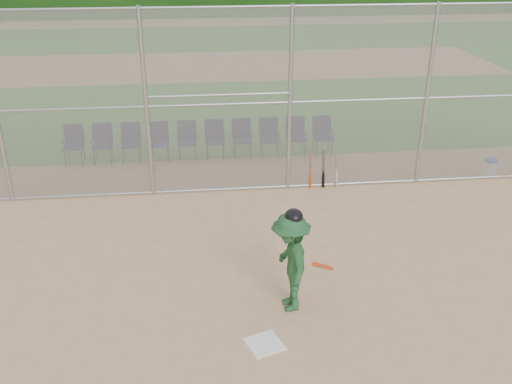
{
  "coord_description": "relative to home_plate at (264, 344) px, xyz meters",
  "views": [
    {
      "loc": [
        -1.01,
        -6.59,
        5.32
      ],
      "look_at": [
        0.0,
        2.5,
        1.1
      ],
      "focal_mm": 40.0,
      "sensor_mm": 36.0,
      "label": 1
    }
  ],
  "objects": [
    {
      "name": "ground",
      "position": [
        0.18,
        0.25,
        -0.01
      ],
      "size": [
        100.0,
        100.0,
        0.0
      ],
      "primitive_type": "plane",
      "color": "tan",
      "rests_on": "ground"
    },
    {
      "name": "grass_strip",
      "position": [
        0.18,
        18.25,
        -0.0
      ],
      "size": [
        100.0,
        100.0,
        0.0
      ],
      "primitive_type": "plane",
      "color": "#2B6D20",
      "rests_on": "ground"
    },
    {
      "name": "dirt_patch_far",
      "position": [
        0.18,
        18.25,
        -0.0
      ],
      "size": [
        24.0,
        24.0,
        0.0
      ],
      "primitive_type": "plane",
      "color": "tan",
      "rests_on": "ground"
    },
    {
      "name": "backstop_fence",
      "position": [
        0.18,
        5.25,
        2.06
      ],
      "size": [
        16.09,
        0.09,
        4.0
      ],
      "color": "gray",
      "rests_on": "ground"
    },
    {
      "name": "home_plate",
      "position": [
        0.0,
        0.0,
        0.0
      ],
      "size": [
        0.6,
        0.6,
        0.02
      ],
      "primitive_type": "cube",
      "rotation": [
        0.0,
        0.0,
        0.35
      ],
      "color": "white",
      "rests_on": "ground"
    },
    {
      "name": "batter_at_plate",
      "position": [
        0.49,
        0.85,
        0.8
      ],
      "size": [
        0.95,
        1.25,
        1.68
      ],
      "color": "#1F4F29",
      "rests_on": "ground"
    },
    {
      "name": "water_cooler",
      "position": [
        6.07,
        5.47,
        0.19
      ],
      "size": [
        0.31,
        0.31,
        0.4
      ],
      "color": "white",
      "rests_on": "ground"
    },
    {
      "name": "spare_bats",
      "position": [
        1.99,
        5.28,
        0.41
      ],
      "size": [
        0.66,
        0.25,
        0.85
      ],
      "color": "#D84C14",
      "rests_on": "ground"
    },
    {
      "name": "chair_0",
      "position": [
        -3.84,
        7.3,
        0.47
      ],
      "size": [
        0.54,
        0.52,
        0.96
      ],
      "primitive_type": null,
      "color": "#0F153A",
      "rests_on": "ground"
    },
    {
      "name": "chair_1",
      "position": [
        -3.14,
        7.3,
        0.47
      ],
      "size": [
        0.54,
        0.52,
        0.96
      ],
      "primitive_type": null,
      "color": "#0F153A",
      "rests_on": "ground"
    },
    {
      "name": "chair_2",
      "position": [
        -2.45,
        7.3,
        0.47
      ],
      "size": [
        0.54,
        0.52,
        0.96
      ],
      "primitive_type": null,
      "color": "#0F153A",
      "rests_on": "ground"
    },
    {
      "name": "chair_3",
      "position": [
        -1.75,
        7.3,
        0.47
      ],
      "size": [
        0.54,
        0.52,
        0.96
      ],
      "primitive_type": null,
      "color": "#0F153A",
      "rests_on": "ground"
    },
    {
      "name": "chair_4",
      "position": [
        -1.05,
        7.3,
        0.47
      ],
      "size": [
        0.54,
        0.52,
        0.96
      ],
      "primitive_type": null,
      "color": "#0F153A",
      "rests_on": "ground"
    },
    {
      "name": "chair_5",
      "position": [
        -0.36,
        7.3,
        0.47
      ],
      "size": [
        0.54,
        0.52,
        0.96
      ],
      "primitive_type": null,
      "color": "#0F153A",
      "rests_on": "ground"
    },
    {
      "name": "chair_6",
      "position": [
        0.34,
        7.3,
        0.47
      ],
      "size": [
        0.54,
        0.52,
        0.96
      ],
      "primitive_type": null,
      "color": "#0F153A",
      "rests_on": "ground"
    },
    {
      "name": "chair_7",
      "position": [
        1.04,
        7.3,
        0.47
      ],
      "size": [
        0.54,
        0.52,
        0.96
      ],
      "primitive_type": null,
      "color": "#0F153A",
      "rests_on": "ground"
    },
    {
      "name": "chair_8",
      "position": [
        1.73,
        7.3,
        0.47
      ],
      "size": [
        0.54,
        0.52,
        0.96
      ],
      "primitive_type": null,
      "color": "#0F153A",
      "rests_on": "ground"
    },
    {
      "name": "chair_9",
      "position": [
        2.43,
        7.3,
        0.47
      ],
      "size": [
        0.54,
        0.52,
        0.96
      ],
      "primitive_type": null,
      "color": "#0F153A",
      "rests_on": "ground"
    }
  ]
}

